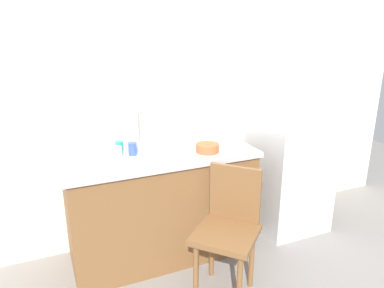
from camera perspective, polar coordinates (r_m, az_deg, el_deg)
back_wall at (r=3.08m, az=-3.03°, el=7.96°), size 4.80×0.10×2.51m
cabinet_base at (r=2.96m, az=-4.91°, el=-9.73°), size 1.42×0.60×0.83m
countertop at (r=2.78m, az=-5.14°, el=-1.71°), size 1.46×0.64×0.04m
faucet at (r=2.94m, az=-8.60°, el=2.51°), size 0.02×0.02×0.28m
refrigerator at (r=3.42m, az=14.85°, el=-2.95°), size 0.60×0.62×1.21m
chair at (r=2.53m, az=5.77°, el=-12.73°), size 0.57×0.57×0.89m
dish_tray at (r=2.80m, az=-5.36°, el=-0.58°), size 0.28×0.20×0.05m
terracotta_bowl at (r=2.77m, az=2.45°, el=-0.61°), size 0.18×0.18×0.06m
cup_teal at (r=2.85m, az=-11.36°, el=-0.31°), size 0.06×0.06×0.07m
cup_white at (r=2.70m, az=-11.75°, el=-1.27°), size 0.07×0.07×0.08m
cup_blue at (r=2.73m, az=-9.33°, el=-0.71°), size 0.06×0.06×0.10m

